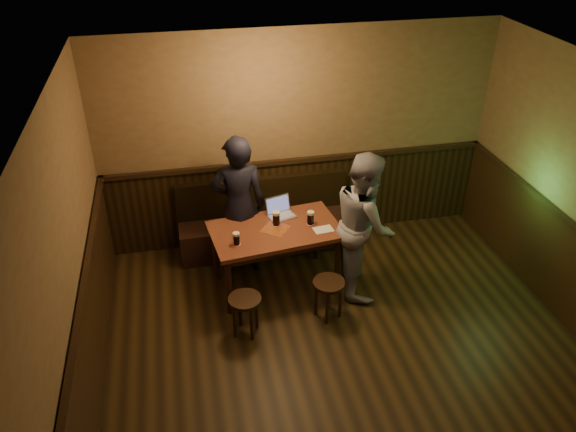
# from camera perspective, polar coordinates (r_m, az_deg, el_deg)

# --- Properties ---
(room) EXTENTS (5.04, 6.04, 2.84)m
(room) POSITION_cam_1_polar(r_m,az_deg,el_deg) (4.95, 8.30, -7.27)
(room) COLOR black
(room) RESTS_ON ground
(bench) EXTENTS (2.20, 0.50, 0.95)m
(bench) POSITION_cam_1_polar(r_m,az_deg,el_deg) (7.35, -2.42, -1.12)
(bench) COLOR black
(bench) RESTS_ON ground
(pub_table) EXTENTS (1.57, 1.01, 0.79)m
(pub_table) POSITION_cam_1_polar(r_m,az_deg,el_deg) (6.49, -1.28, -2.08)
(pub_table) COLOR #572719
(pub_table) RESTS_ON ground
(stool_left) EXTENTS (0.45, 0.45, 0.47)m
(stool_left) POSITION_cam_1_polar(r_m,az_deg,el_deg) (6.01, -4.38, -9.02)
(stool_left) COLOR black
(stool_left) RESTS_ON ground
(stool_right) EXTENTS (0.45, 0.45, 0.48)m
(stool_right) POSITION_cam_1_polar(r_m,az_deg,el_deg) (6.21, 4.15, -7.38)
(stool_right) COLOR black
(stool_right) RESTS_ON ground
(pint_left) EXTENTS (0.10, 0.10, 0.15)m
(pint_left) POSITION_cam_1_polar(r_m,az_deg,el_deg) (6.15, -5.26, -2.30)
(pint_left) COLOR #A91427
(pint_left) RESTS_ON pub_table
(pint_mid) EXTENTS (0.11, 0.11, 0.18)m
(pint_mid) POSITION_cam_1_polar(r_m,az_deg,el_deg) (6.46, -1.21, -0.24)
(pint_mid) COLOR #A91427
(pint_mid) RESTS_ON pub_table
(pint_right) EXTENTS (0.11, 0.11, 0.17)m
(pint_right) POSITION_cam_1_polar(r_m,az_deg,el_deg) (6.48, 2.30, -0.18)
(pint_right) COLOR #A91427
(pint_right) RESTS_ON pub_table
(laptop) EXTENTS (0.37, 0.33, 0.22)m
(laptop) POSITION_cam_1_polar(r_m,az_deg,el_deg) (6.66, -0.81, 0.52)
(laptop) COLOR silver
(laptop) RESTS_ON pub_table
(menu) EXTENTS (0.24, 0.18, 0.00)m
(menu) POSITION_cam_1_polar(r_m,az_deg,el_deg) (6.43, 3.60, -1.37)
(menu) COLOR silver
(menu) RESTS_ON pub_table
(person_suit) EXTENTS (0.68, 0.46, 1.80)m
(person_suit) POSITION_cam_1_polar(r_m,az_deg,el_deg) (6.67, -5.03, 1.00)
(person_suit) COLOR black
(person_suit) RESTS_ON ground
(person_grey) EXTENTS (0.77, 0.93, 1.75)m
(person_grey) POSITION_cam_1_polar(r_m,az_deg,el_deg) (6.42, 7.74, -0.77)
(person_grey) COLOR gray
(person_grey) RESTS_ON ground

